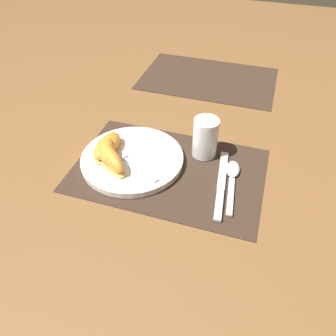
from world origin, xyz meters
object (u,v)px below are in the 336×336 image
Objects in this scene: juice_glass at (205,140)px; citrus_wedge_1 at (108,152)px; plate at (132,160)px; spoon at (232,176)px; knife at (221,185)px; citrus_wedge_0 at (106,148)px; citrus_wedge_2 at (110,158)px; fork at (128,159)px.

citrus_wedge_1 is at bearing -153.10° from juice_glass.
spoon is at bearing 5.37° from plate.
citrus_wedge_1 is (-0.28, -0.01, 0.03)m from knife.
citrus_wedge_1 is (-0.22, -0.11, -0.01)m from juice_glass.
knife is at bearing -57.78° from juice_glass.
plate is 2.53× the size of citrus_wedge_1.
knife is at bearing 1.32° from citrus_wedge_1.
plate reaches higher than knife.
plate reaches higher than spoon.
plate is at bearing 21.12° from citrus_wedge_1.
citrus_wedge_0 is (-0.23, -0.09, -0.01)m from juice_glass.
citrus_wedge_0 is at bearing 177.39° from knife.
citrus_wedge_0 is (-0.30, 0.01, 0.03)m from knife.
citrus_wedge_2 is (0.03, -0.04, 0.00)m from citrus_wedge_0.
citrus_wedge_2 is (0.02, -0.02, -0.00)m from citrus_wedge_1.
juice_glass is 0.60× the size of fork.
juice_glass is 0.13m from knife.
citrus_wedge_0 is (-0.07, -0.00, 0.02)m from plate.
citrus_wedge_2 is at bearing -167.77° from spoon.
citrus_wedge_0 is at bearing 170.06° from fork.
juice_glass is 0.58× the size of spoon.
spoon is at bearing 4.28° from citrus_wedge_0.
citrus_wedge_0 reaches higher than knife.
knife is (0.23, -0.01, -0.01)m from plate.
plate is 0.06m from citrus_wedge_2.
citrus_wedge_2 is at bearing -174.66° from knife.
juice_glass is 0.24m from citrus_wedge_1.
citrus_wedge_2 reaches higher than plate.
fork is (-0.24, 0.00, 0.02)m from knife.
juice_glass reaches higher than knife.
plate is 0.02m from fork.
plate is at bearing -151.39° from juice_glass.
citrus_wedge_1 is 0.02m from citrus_wedge_2.
citrus_wedge_2 reaches higher than knife.
juice_glass reaches higher than fork.
juice_glass is at bearing 26.90° from citrus_wedge_1.
citrus_wedge_1 is (-0.05, -0.02, 0.03)m from plate.
fork is at bearing -9.94° from citrus_wedge_0.
citrus_wedge_0 is (-0.06, 0.01, 0.01)m from fork.
citrus_wedge_2 is at bearing -147.50° from juice_glass.
juice_glass reaches higher than citrus_wedge_2.
plate is 2.14× the size of citrus_wedge_2.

